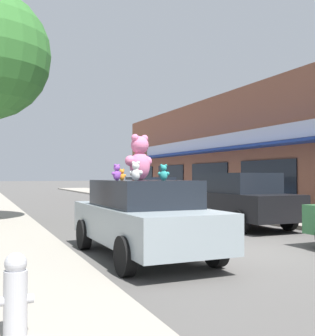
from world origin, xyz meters
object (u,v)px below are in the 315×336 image
at_px(teddy_bear_orange, 122,175).
at_px(parked_car_far_right, 150,192).
at_px(teddy_bear_white, 136,171).
at_px(teddy_bear_purple, 117,173).
at_px(teddy_bear_brown, 135,173).
at_px(fire_hydrant, 15,294).
at_px(teddy_bear_giant, 140,158).
at_px(teddy_bear_teal, 164,173).
at_px(plush_art_car, 143,216).
at_px(parked_car_far_center, 237,199).

xyz_separation_m(teddy_bear_orange, parked_car_far_right, (5.14, 11.30, -0.82)).
distance_m(teddy_bear_white, parked_car_far_right, 12.94).
bearing_deg(teddy_bear_purple, teddy_bear_white, 100.85).
xyz_separation_m(teddy_bear_brown, fire_hydrant, (-2.93, -4.80, -1.18)).
xyz_separation_m(teddy_bear_brown, parked_car_far_right, (4.47, 10.19, -0.85)).
xyz_separation_m(teddy_bear_giant, teddy_bear_teal, (0.24, -0.70, -0.31)).
bearing_deg(teddy_bear_giant, teddy_bear_brown, -124.42).
bearing_deg(teddy_bear_purple, plush_art_car, 179.44).
bearing_deg(plush_art_car, parked_car_far_center, 36.80).
relative_size(teddy_bear_brown, parked_car_far_right, 0.07).
distance_m(teddy_bear_purple, parked_car_far_right, 12.73).
bearing_deg(plush_art_car, parked_car_far_right, 66.51).
bearing_deg(teddy_bear_orange, teddy_bear_white, 113.77).
bearing_deg(teddy_bear_brown, teddy_bear_teal, 78.76).
distance_m(teddy_bear_brown, parked_car_far_right, 11.16).
relative_size(teddy_bear_purple, teddy_bear_teal, 0.99).
height_order(teddy_bear_teal, parked_car_far_right, teddy_bear_teal).
height_order(plush_art_car, parked_car_far_right, parked_car_far_right).
bearing_deg(teddy_bear_purple, teddy_bear_brown, -149.38).
xyz_separation_m(plush_art_car, teddy_bear_purple, (-0.65, -0.33, 0.89)).
relative_size(teddy_bear_white, parked_car_far_center, 0.08).
relative_size(teddy_bear_white, fire_hydrant, 0.45).
bearing_deg(teddy_bear_giant, parked_car_far_right, -134.80).
distance_m(teddy_bear_purple, teddy_bear_teal, 0.92).
bearing_deg(parked_car_far_center, teddy_bear_orange, -144.25).
relative_size(teddy_bear_teal, parked_car_far_right, 0.07).
bearing_deg(teddy_bear_white, fire_hydrant, 97.22).
height_order(teddy_bear_teal, teddy_bear_white, teddy_bear_white).
bearing_deg(parked_car_far_center, teddy_bear_teal, -137.26).
distance_m(teddy_bear_white, fire_hydrant, 4.08).
xyz_separation_m(teddy_bear_giant, parked_car_far_center, (4.65, 3.37, -1.11)).
height_order(teddy_bear_orange, teddy_bear_purple, teddy_bear_purple).
bearing_deg(parked_car_far_right, teddy_bear_giant, -112.95).
xyz_separation_m(teddy_bear_orange, parked_car_far_center, (5.14, 3.70, -0.77)).
height_order(parked_car_far_center, parked_car_far_right, parked_car_far_center).
xyz_separation_m(plush_art_car, teddy_bear_brown, (0.20, 1.02, 0.89)).
bearing_deg(fire_hydrant, teddy_bear_purple, 58.88).
height_order(teddy_bear_brown, teddy_bear_purple, teddy_bear_purple).
height_order(teddy_bear_white, parked_car_far_right, teddy_bear_white).
bearing_deg(plush_art_car, teddy_bear_teal, -62.05).
xyz_separation_m(plush_art_car, teddy_bear_giant, (0.02, 0.23, 1.20)).
xyz_separation_m(plush_art_car, teddy_bear_teal, (0.26, -0.47, 0.89)).
bearing_deg(teddy_bear_teal, teddy_bear_orange, -1.43).
bearing_deg(teddy_bear_purple, parked_car_far_right, -141.97).
relative_size(teddy_bear_orange, teddy_bear_teal, 0.72).
height_order(teddy_bear_orange, parked_car_far_right, teddy_bear_orange).
xyz_separation_m(teddy_bear_teal, parked_car_far_right, (4.41, 11.68, -0.86)).
relative_size(teddy_bear_brown, teddy_bear_teal, 0.98).
bearing_deg(fire_hydrant, teddy_bear_white, 52.99).
height_order(teddy_bear_orange, teddy_bear_brown, teddy_bear_brown).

